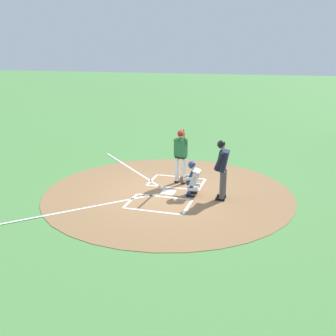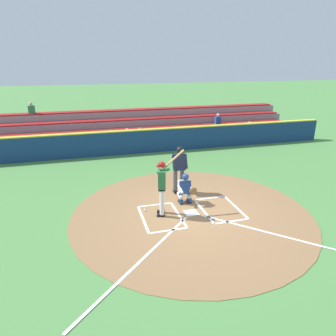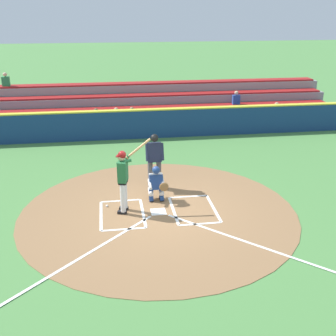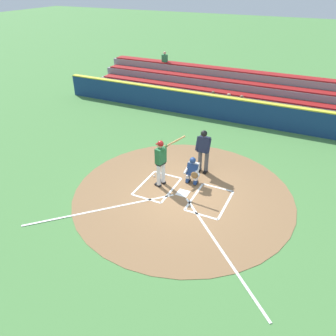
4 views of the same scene
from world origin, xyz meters
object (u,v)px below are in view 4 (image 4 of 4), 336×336
(catcher, at_px, (193,170))
(baseball, at_px, (154,176))
(plate_umpire, at_px, (204,148))
(batter, at_px, (161,160))

(catcher, relative_size, baseball, 15.27)
(catcher, relative_size, plate_umpire, 0.61)
(batter, bearing_deg, catcher, -148.05)
(catcher, distance_m, baseball, 1.64)
(baseball, bearing_deg, catcher, -170.71)
(plate_umpire, relative_size, baseball, 25.20)
(catcher, xyz_separation_m, baseball, (1.53, 0.25, -0.55))
(batter, xyz_separation_m, plate_umpire, (-1.07, -1.57, -0.02))
(batter, bearing_deg, baseball, -36.94)
(batter, relative_size, baseball, 28.76)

